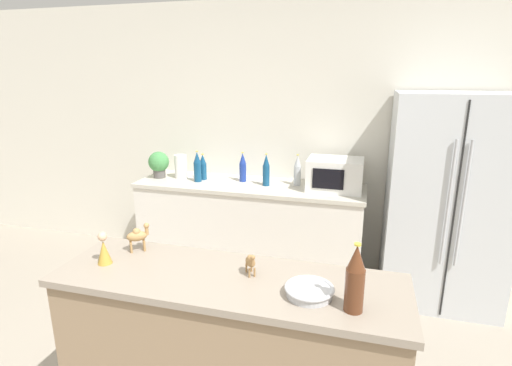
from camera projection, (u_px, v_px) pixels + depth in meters
The scene contains 17 objects.
wall_back at pixel (288, 138), 3.89m from camera, with size 8.00×0.06×2.55m.
back_counter at pixel (249, 227), 3.88m from camera, with size 2.15×0.63×0.88m.
refrigerator at pixel (446, 201), 3.27m from camera, with size 0.92×0.71×1.75m.
bar_counter at pixel (229, 361), 2.02m from camera, with size 1.69×0.53×0.96m.
potted_plant at pixel (159, 163), 3.94m from camera, with size 0.20×0.20×0.26m.
paper_towel_roll at pixel (181, 166), 3.94m from camera, with size 0.12×0.12×0.23m.
microwave at pixel (335, 174), 3.54m from camera, with size 0.48×0.37×0.28m.
back_bottle_0 at pixel (203, 167), 3.88m from camera, with size 0.07×0.07×0.26m.
back_bottle_1 at pixel (266, 170), 3.66m from camera, with size 0.06×0.06×0.30m.
back_bottle_2 at pixel (297, 171), 3.68m from camera, with size 0.07×0.07×0.29m.
back_bottle_3 at pixel (243, 167), 3.81m from camera, with size 0.07×0.07×0.29m.
back_bottle_4 at pixel (197, 167), 3.80m from camera, with size 0.07×0.07×0.30m.
wine_bottle at pixel (355, 279), 1.59m from camera, with size 0.08×0.08×0.30m.
fruit_bowl at pixel (309, 291), 1.73m from camera, with size 0.22×0.22×0.04m.
camel_figurine at pixel (138, 235), 2.15m from camera, with size 0.12×0.11×0.16m.
camel_figurine_second at pixel (251, 261), 1.90m from camera, with size 0.08×0.09×0.12m.
wise_man_figurine_crimson at pixel (104, 250), 2.01m from camera, with size 0.07×0.07×0.17m.
Camera 1 is at (0.73, -1.07, 1.89)m, focal length 28.00 mm.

